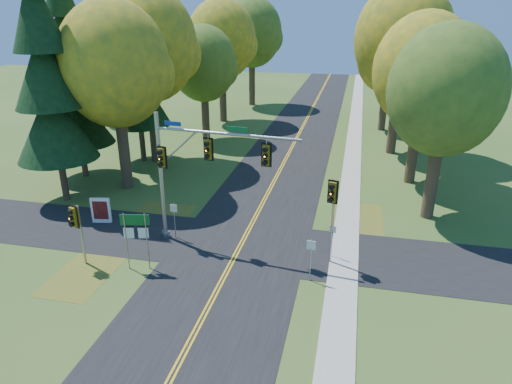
% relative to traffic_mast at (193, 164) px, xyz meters
% --- Properties ---
extents(ground, '(160.00, 160.00, 0.00)m').
position_rel_traffic_mast_xyz_m(ground, '(2.72, -1.73, -5.09)').
color(ground, '#2F521D').
rests_on(ground, ground).
extents(road_main, '(8.00, 160.00, 0.02)m').
position_rel_traffic_mast_xyz_m(road_main, '(2.72, -1.73, -5.08)').
color(road_main, black).
rests_on(road_main, ground).
extents(road_cross, '(60.00, 6.00, 0.02)m').
position_rel_traffic_mast_xyz_m(road_cross, '(2.72, 0.27, -5.08)').
color(road_cross, black).
rests_on(road_cross, ground).
extents(centerline_left, '(0.10, 160.00, 0.01)m').
position_rel_traffic_mast_xyz_m(centerline_left, '(2.62, -1.73, -5.06)').
color(centerline_left, gold).
rests_on(centerline_left, road_main).
extents(centerline_right, '(0.10, 160.00, 0.01)m').
position_rel_traffic_mast_xyz_m(centerline_right, '(2.82, -1.73, -5.06)').
color(centerline_right, gold).
rests_on(centerline_right, road_main).
extents(sidewalk_east, '(1.60, 160.00, 0.06)m').
position_rel_traffic_mast_xyz_m(sidewalk_east, '(8.92, -1.73, -5.06)').
color(sidewalk_east, '#9E998E').
rests_on(sidewalk_east, ground).
extents(leaf_patch_w_near, '(4.00, 6.00, 0.00)m').
position_rel_traffic_mast_xyz_m(leaf_patch_w_near, '(-3.78, 2.27, -5.08)').
color(leaf_patch_w_near, brown).
rests_on(leaf_patch_w_near, ground).
extents(leaf_patch_e, '(3.50, 8.00, 0.00)m').
position_rel_traffic_mast_xyz_m(leaf_patch_e, '(9.52, 4.27, -5.08)').
color(leaf_patch_e, brown).
rests_on(leaf_patch_e, ground).
extents(leaf_patch_w_far, '(3.00, 5.00, 0.00)m').
position_rel_traffic_mast_xyz_m(leaf_patch_w_far, '(-4.78, -4.73, -5.08)').
color(leaf_patch_w_far, brown).
rests_on(leaf_patch_w_far, ground).
extents(tree_w_a, '(8.00, 8.00, 14.15)m').
position_rel_traffic_mast_xyz_m(tree_w_a, '(-8.41, 7.65, 4.40)').
color(tree_w_a, '#38281C').
rests_on(tree_w_a, ground).
extents(tree_e_a, '(7.20, 7.20, 12.73)m').
position_rel_traffic_mast_xyz_m(tree_e_a, '(14.29, 7.05, 3.44)').
color(tree_e_a, '#38281C').
rests_on(tree_e_a, ground).
extents(tree_w_b, '(8.60, 8.60, 15.38)m').
position_rel_traffic_mast_xyz_m(tree_w_b, '(-9.00, 14.56, 5.28)').
color(tree_w_b, '#38281C').
rests_on(tree_w_b, ground).
extents(tree_e_b, '(7.60, 7.60, 13.33)m').
position_rel_traffic_mast_xyz_m(tree_e_b, '(13.69, 13.85, 3.81)').
color(tree_e_b, '#38281C').
rests_on(tree_e_b, ground).
extents(tree_w_c, '(6.80, 6.80, 11.91)m').
position_rel_traffic_mast_xyz_m(tree_w_c, '(-6.82, 22.74, 2.85)').
color(tree_w_c, '#38281C').
rests_on(tree_w_c, ground).
extents(tree_e_c, '(8.80, 8.80, 15.79)m').
position_rel_traffic_mast_xyz_m(tree_e_c, '(12.60, 21.96, 5.57)').
color(tree_e_c, '#38281C').
rests_on(tree_e_c, ground).
extents(tree_w_d, '(8.20, 8.20, 14.56)m').
position_rel_traffic_mast_xyz_m(tree_w_d, '(-7.41, 31.46, 4.69)').
color(tree_w_d, '#38281C').
rests_on(tree_w_d, ground).
extents(tree_e_d, '(7.00, 7.00, 12.32)m').
position_rel_traffic_mast_xyz_m(tree_e_d, '(11.98, 31.14, 3.15)').
color(tree_e_d, '#38281C').
rests_on(tree_e_d, ground).
extents(tree_w_e, '(8.40, 8.40, 14.97)m').
position_rel_traffic_mast_xyz_m(tree_w_e, '(-6.20, 42.36, 4.98)').
color(tree_w_e, '#38281C').
rests_on(tree_w_e, ground).
extents(tree_e_e, '(7.80, 7.80, 13.74)m').
position_rel_traffic_mast_xyz_m(tree_e_e, '(13.19, 41.85, 4.10)').
color(tree_e_e, '#38281C').
rests_on(tree_e_e, ground).
extents(pine_a, '(5.60, 5.60, 19.48)m').
position_rel_traffic_mast_xyz_m(pine_a, '(-11.78, 4.27, 4.09)').
color(pine_a, '#38281C').
rests_on(pine_a, ground).
extents(pine_b, '(5.60, 5.60, 17.31)m').
position_rel_traffic_mast_xyz_m(pine_b, '(-13.28, 9.27, 3.07)').
color(pine_b, '#38281C').
rests_on(pine_b, ground).
extents(pine_c, '(5.60, 5.60, 20.56)m').
position_rel_traffic_mast_xyz_m(pine_c, '(-10.28, 14.27, 4.60)').
color(pine_c, '#38281C').
rests_on(pine_c, ground).
extents(traffic_mast, '(8.69, 1.29, 7.91)m').
position_rel_traffic_mast_xyz_m(traffic_mast, '(0.00, 0.00, 0.00)').
color(traffic_mast, gray).
rests_on(traffic_mast, ground).
extents(east_signal_pole, '(0.57, 0.68, 5.05)m').
position_rel_traffic_mast_xyz_m(east_signal_pole, '(8.07, -0.81, -1.26)').
color(east_signal_pole, '#9B9EA4').
rests_on(east_signal_pole, ground).
extents(ped_signal_pole, '(0.56, 0.67, 3.65)m').
position_rel_traffic_mast_xyz_m(ped_signal_pole, '(-5.35, -3.92, -2.37)').
color(ped_signal_pole, '#92949A').
rests_on(ped_signal_pole, ground).
extents(route_sign_cluster, '(1.53, 0.39, 3.34)m').
position_rel_traffic_mast_xyz_m(route_sign_cluster, '(-2.09, -3.52, -2.74)').
color(route_sign_cluster, gray).
rests_on(route_sign_cluster, ground).
extents(info_kiosk, '(1.29, 0.41, 1.77)m').
position_rel_traffic_mast_xyz_m(info_kiosk, '(-7.11, 1.27, -4.21)').
color(info_kiosk, white).
rests_on(info_kiosk, ground).
extents(reg_sign_e_north, '(0.39, 0.12, 2.05)m').
position_rel_traffic_mast_xyz_m(reg_sign_e_north, '(8.15, 0.05, -3.69)').
color(reg_sign_e_north, gray).
rests_on(reg_sign_e_north, ground).
extents(reg_sign_e_south, '(0.47, 0.11, 2.45)m').
position_rel_traffic_mast_xyz_m(reg_sign_e_south, '(7.21, -2.71, -3.41)').
color(reg_sign_e_south, gray).
rests_on(reg_sign_e_south, ground).
extents(reg_sign_w, '(0.45, 0.08, 2.36)m').
position_rel_traffic_mast_xyz_m(reg_sign_w, '(-1.48, 0.26, -3.48)').
color(reg_sign_w, gray).
rests_on(reg_sign_w, ground).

